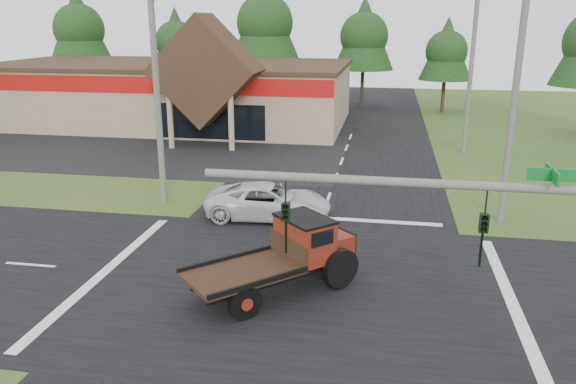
# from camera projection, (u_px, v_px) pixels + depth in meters

# --- Properties ---
(ground) EXTENTS (120.00, 120.00, 0.00)m
(ground) POSITION_uv_depth(u_px,v_px,m) (297.00, 287.00, 19.11)
(ground) COLOR #2A4C1B
(ground) RESTS_ON ground
(road_ns) EXTENTS (12.00, 120.00, 0.02)m
(road_ns) POSITION_uv_depth(u_px,v_px,m) (297.00, 287.00, 19.10)
(road_ns) COLOR black
(road_ns) RESTS_ON ground
(road_ew) EXTENTS (120.00, 12.00, 0.02)m
(road_ew) POSITION_uv_depth(u_px,v_px,m) (297.00, 287.00, 19.10)
(road_ew) COLOR black
(road_ew) RESTS_ON ground
(parking_apron) EXTENTS (28.00, 14.00, 0.02)m
(parking_apron) POSITION_uv_depth(u_px,v_px,m) (144.00, 149.00, 39.33)
(parking_apron) COLOR black
(parking_apron) RESTS_ON ground
(cvs_building) EXTENTS (30.40, 18.20, 9.19)m
(cvs_building) POSITION_uv_depth(u_px,v_px,m) (173.00, 91.00, 48.75)
(cvs_building) COLOR #9F846B
(cvs_building) RESTS_ON ground
(traffic_signal_mast) EXTENTS (8.12, 0.24, 7.00)m
(traffic_signal_mast) POSITION_uv_depth(u_px,v_px,m) (557.00, 277.00, 9.77)
(traffic_signal_mast) COLOR #595651
(traffic_signal_mast) RESTS_ON ground
(utility_pole_nw) EXTENTS (2.00, 0.30, 10.50)m
(utility_pole_nw) POSITION_uv_depth(u_px,v_px,m) (157.00, 94.00, 26.40)
(utility_pole_nw) COLOR #595651
(utility_pole_nw) RESTS_ON ground
(utility_pole_ne) EXTENTS (2.00, 0.30, 11.50)m
(utility_pole_ne) POSITION_uv_depth(u_px,v_px,m) (516.00, 90.00, 23.56)
(utility_pole_ne) COLOR #595651
(utility_pole_ne) RESTS_ON ground
(utility_pole_n) EXTENTS (2.00, 0.30, 11.20)m
(utility_pole_n) POSITION_uv_depth(u_px,v_px,m) (471.00, 67.00, 36.78)
(utility_pole_n) COLOR #595651
(utility_pole_n) RESTS_ON ground
(tree_row_a) EXTENTS (6.72, 6.72, 12.12)m
(tree_row_a) POSITION_uv_depth(u_px,v_px,m) (79.00, 26.00, 59.43)
(tree_row_a) COLOR #332316
(tree_row_a) RESTS_ON ground
(tree_row_b) EXTENTS (5.60, 5.60, 10.10)m
(tree_row_b) POSITION_uv_depth(u_px,v_px,m) (176.00, 40.00, 60.02)
(tree_row_b) COLOR #332316
(tree_row_b) RESTS_ON ground
(tree_row_c) EXTENTS (7.28, 7.28, 13.13)m
(tree_row_c) POSITION_uv_depth(u_px,v_px,m) (265.00, 20.00, 56.81)
(tree_row_c) COLOR #332316
(tree_row_c) RESTS_ON ground
(tree_row_d) EXTENTS (6.16, 6.16, 11.11)m
(tree_row_d) POSITION_uv_depth(u_px,v_px,m) (364.00, 34.00, 56.46)
(tree_row_d) COLOR #332316
(tree_row_d) RESTS_ON ground
(tree_row_e) EXTENTS (5.04, 5.04, 9.09)m
(tree_row_e) POSITION_uv_depth(u_px,v_px,m) (447.00, 49.00, 53.63)
(tree_row_e) COLOR #332316
(tree_row_e) RESTS_ON ground
(antique_flatbed_truck) EXTENTS (5.80, 5.72, 2.47)m
(antique_flatbed_truck) POSITION_uv_depth(u_px,v_px,m) (275.00, 258.00, 18.39)
(antique_flatbed_truck) COLOR #62150E
(antique_flatbed_truck) RESTS_ON ground
(white_pickup) EXTENTS (5.85, 3.00, 1.58)m
(white_pickup) POSITION_uv_depth(u_px,v_px,m) (269.00, 201.00, 25.60)
(white_pickup) COLOR silver
(white_pickup) RESTS_ON ground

